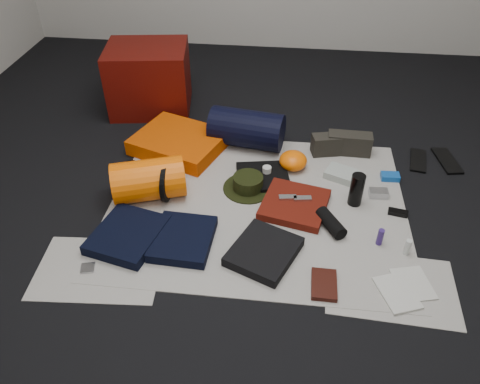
# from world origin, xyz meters

# --- Properties ---
(floor) EXTENTS (4.50, 4.50, 0.02)m
(floor) POSITION_xyz_m (0.00, 0.00, -0.01)
(floor) COLOR black
(floor) RESTS_ON ground
(newspaper_mat) EXTENTS (1.60, 1.30, 0.01)m
(newspaper_mat) POSITION_xyz_m (0.00, 0.00, 0.00)
(newspaper_mat) COLOR beige
(newspaper_mat) RESTS_ON floor
(newspaper_sheet_front_left) EXTENTS (0.61, 0.44, 0.00)m
(newspaper_sheet_front_left) POSITION_xyz_m (-0.70, -0.55, 0.00)
(newspaper_sheet_front_left) COLOR beige
(newspaper_sheet_front_left) RESTS_ON floor
(newspaper_sheet_front_right) EXTENTS (0.60, 0.43, 0.00)m
(newspaper_sheet_front_right) POSITION_xyz_m (0.65, -0.50, 0.00)
(newspaper_sheet_front_right) COLOR beige
(newspaper_sheet_front_right) RESTS_ON floor
(red_cabinet) EXTENTS (0.60, 0.52, 0.45)m
(red_cabinet) POSITION_xyz_m (-0.85, 1.01, 0.23)
(red_cabinet) COLOR #520B06
(red_cabinet) RESTS_ON floor
(sleeping_pad) EXTENTS (0.64, 0.58, 0.10)m
(sleeping_pad) POSITION_xyz_m (-0.54, 0.49, 0.05)
(sleeping_pad) COLOR #D44802
(sleeping_pad) RESTS_ON newspaper_mat
(stuff_sack) EXTENTS (0.44, 0.34, 0.23)m
(stuff_sack) POSITION_xyz_m (-0.60, -0.00, 0.12)
(stuff_sack) COLOR #FC6104
(stuff_sack) RESTS_ON newspaper_mat
(sack_strap_left) EXTENTS (0.02, 0.22, 0.22)m
(sack_strap_left) POSITION_xyz_m (-0.70, -0.00, 0.11)
(sack_strap_left) COLOR black
(sack_strap_left) RESTS_ON newspaper_mat
(sack_strap_right) EXTENTS (0.02, 0.22, 0.22)m
(sack_strap_right) POSITION_xyz_m (-0.50, -0.00, 0.11)
(sack_strap_right) COLOR black
(sack_strap_right) RESTS_ON newspaper_mat
(navy_duffel) EXTENTS (0.49, 0.31, 0.24)m
(navy_duffel) POSITION_xyz_m (-0.12, 0.58, 0.13)
(navy_duffel) COLOR black
(navy_duffel) RESTS_ON newspaper_mat
(boonie_brim) EXTENTS (0.31, 0.31, 0.01)m
(boonie_brim) POSITION_xyz_m (-0.06, 0.13, 0.01)
(boonie_brim) COLOR black
(boonie_brim) RESTS_ON newspaper_mat
(boonie_crown) EXTENTS (0.17, 0.17, 0.07)m
(boonie_crown) POSITION_xyz_m (-0.06, 0.13, 0.05)
(boonie_crown) COLOR black
(boonie_crown) RESTS_ON boonie_brim
(hiking_boot_left) EXTENTS (0.27, 0.15, 0.13)m
(hiking_boot_left) POSITION_xyz_m (0.42, 0.55, 0.07)
(hiking_boot_left) COLOR #2A2721
(hiking_boot_left) RESTS_ON newspaper_mat
(hiking_boot_right) EXTENTS (0.27, 0.11, 0.13)m
(hiking_boot_right) POSITION_xyz_m (0.52, 0.57, 0.07)
(hiking_boot_right) COLOR #2A2721
(hiking_boot_right) RESTS_ON newspaper_mat
(flip_flop_left) EXTENTS (0.13, 0.26, 0.01)m
(flip_flop_left) POSITION_xyz_m (0.95, 0.53, 0.01)
(flip_flop_left) COLOR black
(flip_flop_left) RESTS_ON floor
(flip_flop_right) EXTENTS (0.14, 0.28, 0.02)m
(flip_flop_right) POSITION_xyz_m (1.13, 0.54, 0.01)
(flip_flop_right) COLOR black
(flip_flop_right) RESTS_ON floor
(trousers_navy_a) EXTENTS (0.39, 0.42, 0.06)m
(trousers_navy_a) POSITION_xyz_m (-0.62, -0.34, 0.03)
(trousers_navy_a) COLOR black
(trousers_navy_a) RESTS_ON newspaper_mat
(trousers_navy_b) EXTENTS (0.30, 0.34, 0.05)m
(trousers_navy_b) POSITION_xyz_m (-0.34, -0.34, 0.03)
(trousers_navy_b) COLOR black
(trousers_navy_b) RESTS_ON newspaper_mat
(trousers_charcoal) EXTENTS (0.39, 0.41, 0.05)m
(trousers_charcoal) POSITION_xyz_m (0.06, -0.38, 0.03)
(trousers_charcoal) COLOR black
(trousers_charcoal) RESTS_ON newspaper_mat
(black_tshirt) EXTENTS (0.34, 0.33, 0.03)m
(black_tshirt) POSITION_xyz_m (0.01, 0.23, 0.02)
(black_tshirt) COLOR black
(black_tshirt) RESTS_ON newspaper_mat
(red_shirt) EXTENTS (0.40, 0.40, 0.04)m
(red_shirt) POSITION_xyz_m (0.20, -0.01, 0.03)
(red_shirt) COLOR #591309
(red_shirt) RESTS_ON newspaper_mat
(orange_stuff_sack) EXTENTS (0.19, 0.19, 0.11)m
(orange_stuff_sack) POSITION_xyz_m (0.18, 0.36, 0.06)
(orange_stuff_sack) COLOR #FC6104
(orange_stuff_sack) RESTS_ON newspaper_mat
(first_aid_pouch) EXTENTS (0.21, 0.19, 0.04)m
(first_aid_pouch) POSITION_xyz_m (0.47, 0.30, 0.03)
(first_aid_pouch) COLOR #9BA49C
(first_aid_pouch) RESTS_ON newspaper_mat
(water_bottle) EXTENTS (0.08, 0.08, 0.19)m
(water_bottle) POSITION_xyz_m (0.53, 0.07, 0.10)
(water_bottle) COLOR black
(water_bottle) RESTS_ON newspaper_mat
(speaker) EXTENTS (0.16, 0.20, 0.07)m
(speaker) POSITION_xyz_m (0.39, -0.15, 0.04)
(speaker) COLOR black
(speaker) RESTS_ON newspaper_mat
(compact_camera) EXTENTS (0.10, 0.07, 0.04)m
(compact_camera) POSITION_xyz_m (0.66, 0.15, 0.03)
(compact_camera) COLOR #B2B3B7
(compact_camera) RESTS_ON newspaper_mat
(cyan_case) EXTENTS (0.11, 0.07, 0.03)m
(cyan_case) POSITION_xyz_m (0.75, 0.31, 0.02)
(cyan_case) COLOR #104CA0
(cyan_case) RESTS_ON newspaper_mat
(toiletry_purple) EXTENTS (0.04, 0.04, 0.09)m
(toiletry_purple) POSITION_xyz_m (0.62, -0.23, 0.05)
(toiletry_purple) COLOR navy
(toiletry_purple) RESTS_ON newspaper_mat
(toiletry_clear) EXTENTS (0.04, 0.04, 0.09)m
(toiletry_clear) POSITION_xyz_m (0.75, -0.29, 0.05)
(toiletry_clear) COLOR silver
(toiletry_clear) RESTS_ON newspaper_mat
(paperback_book) EXTENTS (0.12, 0.18, 0.02)m
(paperback_book) POSITION_xyz_m (0.35, -0.54, 0.02)
(paperback_book) COLOR black
(paperback_book) RESTS_ON newspaper_mat
(map_booklet) EXTENTS (0.21, 0.25, 0.01)m
(map_booklet) POSITION_xyz_m (0.67, -0.54, 0.01)
(map_booklet) COLOR beige
(map_booklet) RESTS_ON newspaper_mat
(map_printout) EXTENTS (0.20, 0.23, 0.01)m
(map_printout) POSITION_xyz_m (0.75, -0.48, 0.01)
(map_printout) COLOR beige
(map_printout) RESTS_ON newspaper_mat
(sunglasses) EXTENTS (0.11, 0.06, 0.03)m
(sunglasses) POSITION_xyz_m (0.75, 0.00, 0.02)
(sunglasses) COLOR black
(sunglasses) RESTS_ON newspaper_mat
(key_cluster) EXTENTS (0.08, 0.08, 0.01)m
(key_cluster) POSITION_xyz_m (-0.75, -0.56, 0.01)
(key_cluster) COLOR #B2B3B7
(key_cluster) RESTS_ON newspaper_mat
(tape_roll) EXTENTS (0.05, 0.05, 0.04)m
(tape_roll) POSITION_xyz_m (0.03, 0.26, 0.05)
(tape_roll) COLOR beige
(tape_roll) RESTS_ON black_tshirt
(energy_bar_a) EXTENTS (0.10, 0.05, 0.01)m
(energy_bar_a) POSITION_xyz_m (0.16, 0.01, 0.06)
(energy_bar_a) COLOR #B2B3B7
(energy_bar_a) RESTS_ON red_shirt
(energy_bar_b) EXTENTS (0.10, 0.05, 0.01)m
(energy_bar_b) POSITION_xyz_m (0.24, 0.01, 0.06)
(energy_bar_b) COLOR #B2B3B7
(energy_bar_b) RESTS_ON red_shirt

